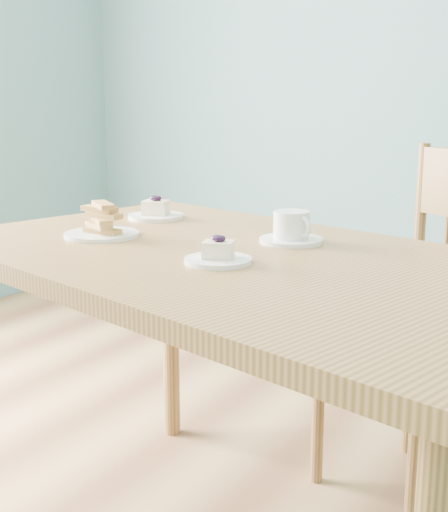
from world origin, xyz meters
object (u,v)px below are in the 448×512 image
at_px(dining_chair, 430,325).
at_px(cheesecake_plate_near, 218,256).
at_px(dining_table, 244,289).
at_px(cheesecake_plate_far, 156,213).
at_px(coffee_cup, 292,229).
at_px(biscotti_plate, 101,225).

height_order(dining_chair, cheesecake_plate_near, dining_chair).
distance_m(dining_chair, cheesecake_plate_near, 0.81).
bearing_deg(cheesecake_plate_near, dining_table, 85.84).
height_order(cheesecake_plate_near, cheesecake_plate_far, cheesecake_plate_far).
relative_size(dining_table, cheesecake_plate_far, 10.31).
bearing_deg(cheesecake_plate_far, cheesecake_plate_near, -40.19).
distance_m(dining_chair, coffee_cup, 0.58).
xyz_separation_m(dining_chair, cheesecake_plate_near, (-0.27, -0.70, 0.30)).
bearing_deg(dining_table, dining_chair, 79.39).
xyz_separation_m(dining_table, biscotti_plate, (-0.42, -0.00, 0.11)).
bearing_deg(biscotti_plate, cheesecake_plate_near, -13.20).
xyz_separation_m(dining_table, coffee_cup, (0.03, 0.18, 0.11)).
distance_m(cheesecake_plate_near, cheesecake_plate_far, 0.60).
xyz_separation_m(dining_chair, cheesecake_plate_far, (-0.73, -0.31, 0.31)).
height_order(cheesecake_plate_near, coffee_cup, coffee_cup).
height_order(dining_table, cheesecake_plate_far, cheesecake_plate_far).
xyz_separation_m(cheesecake_plate_far, biscotti_plate, (0.05, -0.29, 0.01)).
relative_size(coffee_cup, biscotti_plate, 0.82).
xyz_separation_m(dining_table, dining_chair, (0.27, 0.60, -0.21)).
relative_size(dining_table, dining_chair, 1.64).
bearing_deg(biscotti_plate, dining_table, 0.36).
bearing_deg(dining_table, biscotti_plate, -166.18).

